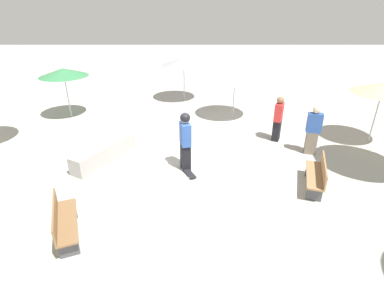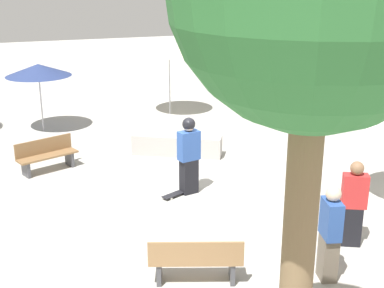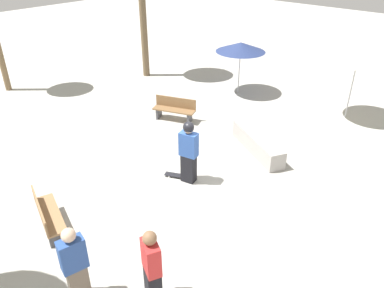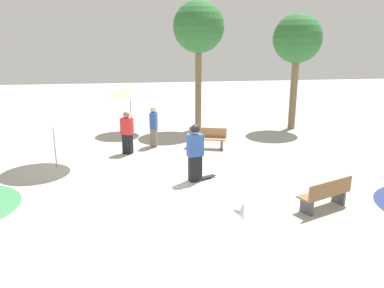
% 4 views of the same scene
% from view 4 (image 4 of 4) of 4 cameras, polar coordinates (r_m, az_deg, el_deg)
% --- Properties ---
extents(ground_plane, '(60.00, 60.00, 0.00)m').
position_cam_4_polar(ground_plane, '(12.06, 0.12, -5.78)').
color(ground_plane, '#B2AFA8').
extents(skater_main, '(0.38, 0.54, 1.87)m').
position_cam_4_polar(skater_main, '(11.83, 0.49, -1.05)').
color(skater_main, black).
rests_on(skater_main, ground_plane).
extents(skateboard, '(0.52, 0.81, 0.07)m').
position_cam_4_polar(skateboard, '(12.27, 1.98, -5.12)').
color(skateboard, black).
rests_on(skateboard, ground_plane).
extents(concrete_ledge, '(1.70, 2.51, 0.58)m').
position_cam_4_polar(concrete_ledge, '(9.51, -0.11, -9.92)').
color(concrete_ledge, '#A8A39E').
rests_on(concrete_ledge, ground_plane).
extents(bench_near, '(1.00, 1.65, 0.85)m').
position_cam_4_polar(bench_near, '(10.65, 19.70, -7.22)').
color(bench_near, '#47474C').
rests_on(bench_near, ground_plane).
extents(bench_far, '(0.92, 1.66, 0.85)m').
position_cam_4_polar(bench_far, '(15.69, 2.33, 0.89)').
color(bench_far, '#47474C').
rests_on(bench_far, ground_plane).
extents(shade_umbrella_white, '(2.32, 2.32, 2.15)m').
position_cam_4_polar(shade_umbrella_white, '(13.77, -20.62, 4.28)').
color(shade_umbrella_white, '#B7B7BC').
rests_on(shade_umbrella_white, ground_plane).
extents(shade_umbrella_tan, '(2.07, 2.07, 2.27)m').
position_cam_4_polar(shade_umbrella_tan, '(18.24, -9.45, 8.02)').
color(shade_umbrella_tan, '#B7B7BC').
rests_on(shade_umbrella_tan, ground_plane).
extents(shade_umbrella_cream, '(2.21, 2.21, 2.54)m').
position_cam_4_polar(shade_umbrella_cream, '(4.50, -5.66, -10.98)').
color(shade_umbrella_cream, '#B7B7BC').
rests_on(shade_umbrella_cream, ground_plane).
extents(palm_tree_left, '(2.47, 2.47, 6.26)m').
position_cam_4_polar(palm_tree_left, '(18.79, 1.01, 17.18)').
color(palm_tree_left, brown).
rests_on(palm_tree_left, ground_plane).
extents(palm_tree_right, '(2.37, 2.37, 5.67)m').
position_cam_4_polar(palm_tree_right, '(19.55, 15.75, 14.96)').
color(palm_tree_right, brown).
rests_on(palm_tree_right, ground_plane).
extents(bystander_watching, '(0.52, 0.37, 1.73)m').
position_cam_4_polar(bystander_watching, '(15.92, -5.85, 2.65)').
color(bystander_watching, '#726656').
rests_on(bystander_watching, ground_plane).
extents(bystander_far, '(0.44, 0.53, 1.72)m').
position_cam_4_polar(bystander_far, '(15.02, -9.85, 1.69)').
color(bystander_far, black).
rests_on(bystander_far, ground_plane).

